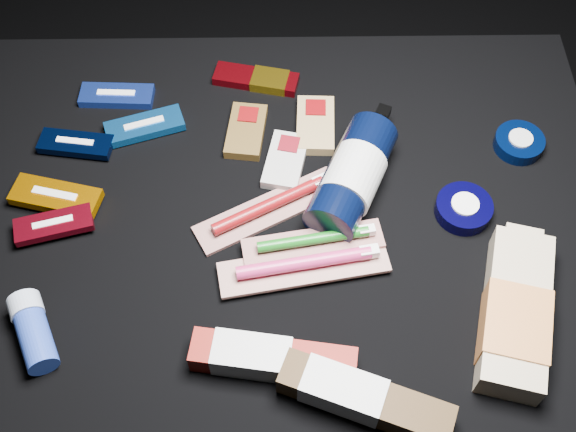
{
  "coord_description": "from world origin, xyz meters",
  "views": [
    {
      "loc": [
        0.01,
        -0.54,
        1.28
      ],
      "look_at": [
        0.01,
        0.01,
        0.42
      ],
      "focal_mm": 45.0,
      "sensor_mm": 36.0,
      "label": 1
    }
  ],
  "objects_px": {
    "lotion_bottle": "(352,176)",
    "toothpaste_carton_red": "(266,358)",
    "bodywash_bottle": "(515,315)",
    "deodorant_stick": "(33,331)"
  },
  "relations": [
    {
      "from": "lotion_bottle",
      "to": "deodorant_stick",
      "type": "xyz_separation_m",
      "value": [
        -0.42,
        -0.23,
        -0.02
      ]
    },
    {
      "from": "lotion_bottle",
      "to": "bodywash_bottle",
      "type": "height_order",
      "value": "lotion_bottle"
    },
    {
      "from": "lotion_bottle",
      "to": "deodorant_stick",
      "type": "bearing_deg",
      "value": -127.62
    },
    {
      "from": "lotion_bottle",
      "to": "deodorant_stick",
      "type": "distance_m",
      "value": 0.48
    },
    {
      "from": "bodywash_bottle",
      "to": "deodorant_stick",
      "type": "distance_m",
      "value": 0.62
    },
    {
      "from": "lotion_bottle",
      "to": "toothpaste_carton_red",
      "type": "height_order",
      "value": "lotion_bottle"
    },
    {
      "from": "lotion_bottle",
      "to": "toothpaste_carton_red",
      "type": "xyz_separation_m",
      "value": [
        -0.12,
        -0.27,
        -0.02
      ]
    },
    {
      "from": "deodorant_stick",
      "to": "toothpaste_carton_red",
      "type": "relative_size",
      "value": 0.53
    },
    {
      "from": "bodywash_bottle",
      "to": "lotion_bottle",
      "type": "bearing_deg",
      "value": 147.84
    },
    {
      "from": "lotion_bottle",
      "to": "toothpaste_carton_red",
      "type": "relative_size",
      "value": 1.13
    }
  ]
}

